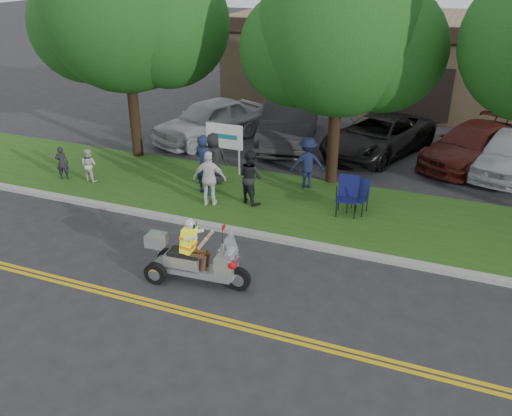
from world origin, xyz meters
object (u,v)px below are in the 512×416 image
at_px(spectator_adult_mid, 250,177).
at_px(parked_car_far_right, 509,153).
at_px(parked_car_left, 289,122).
at_px(parked_car_right, 471,145).
at_px(lawn_chair_b, 359,194).
at_px(parked_car_far_left, 209,120).
at_px(spectator_adult_right, 210,179).
at_px(spectator_adult_left, 204,165).
at_px(trike_scooter, 193,260).
at_px(parked_car_mid, 378,135).
at_px(lawn_chair_a, 348,193).

bearing_deg(spectator_adult_mid, parked_car_far_right, -116.28).
bearing_deg(parked_car_left, parked_car_right, -9.19).
xyz_separation_m(lawn_chair_b, spectator_adult_mid, (-3.03, -0.56, 0.25)).
xyz_separation_m(parked_car_far_left, parked_car_far_right, (10.66, 0.45, -0.09)).
bearing_deg(spectator_adult_right, parked_car_left, -104.76).
bearing_deg(spectator_adult_right, parked_car_far_right, -155.27).
bearing_deg(spectator_adult_right, parked_car_right, -148.44).
height_order(lawn_chair_b, spectator_adult_left, spectator_adult_left).
relative_size(parked_car_left, parked_car_far_right, 1.24).
xyz_separation_m(spectator_adult_right, parked_car_right, (6.76, 6.52, -0.22)).
height_order(trike_scooter, spectator_adult_mid, spectator_adult_mid).
height_order(parked_car_left, parked_car_mid, parked_car_left).
xyz_separation_m(lawn_chair_a, spectator_adult_right, (-3.75, -0.92, 0.20)).
xyz_separation_m(lawn_chair_b, parked_car_far_left, (-6.77, 4.41, 0.16)).
bearing_deg(spectator_adult_mid, parked_car_far_left, -27.40).
relative_size(lawn_chair_b, parked_car_left, 0.18).
height_order(lawn_chair_a, lawn_chair_b, lawn_chair_a).
height_order(trike_scooter, parked_car_far_right, trike_scooter).
bearing_deg(trike_scooter, spectator_adult_mid, 91.22).
bearing_deg(parked_car_far_left, parked_car_left, 37.94).
bearing_deg(parked_car_left, spectator_adult_mid, -93.95).
bearing_deg(parked_car_left, lawn_chair_b, -65.08).
height_order(spectator_adult_right, parked_car_far_right, spectator_adult_right).
relative_size(trike_scooter, lawn_chair_a, 2.25).
relative_size(spectator_adult_left, parked_car_far_left, 0.39).
height_order(lawn_chair_a, parked_car_right, parked_car_right).
xyz_separation_m(spectator_adult_left, spectator_adult_right, (0.51, -0.67, -0.11)).
bearing_deg(lawn_chair_b, parked_car_far_left, 154.11).
relative_size(spectator_adult_right, parked_car_far_right, 0.38).
distance_m(lawn_chair_a, parked_car_far_right, 6.56).
bearing_deg(spectator_adult_left, lawn_chair_a, -160.29).
height_order(lawn_chair_b, spectator_adult_mid, spectator_adult_mid).
height_order(spectator_adult_right, parked_car_right, spectator_adult_right).
distance_m(trike_scooter, spectator_adult_left, 4.69).
bearing_deg(lawn_chair_b, spectator_adult_mid, -162.27).
relative_size(spectator_adult_mid, parked_car_left, 0.30).
xyz_separation_m(spectator_adult_left, parked_car_right, (7.26, 5.84, -0.33)).
distance_m(parked_car_far_left, parked_car_right, 9.55).
xyz_separation_m(lawn_chair_b, spectator_adult_right, (-4.03, -1.14, 0.27)).
xyz_separation_m(lawn_chair_b, parked_car_right, (2.73, 5.38, 0.04)).
bearing_deg(parked_car_left, parked_car_mid, -9.51).
bearing_deg(parked_car_far_left, trike_scooter, -41.59).
relative_size(parked_car_right, parked_car_far_right, 1.12).
bearing_deg(parked_car_right, spectator_adult_right, -111.09).
distance_m(trike_scooter, lawn_chair_b, 5.45).
distance_m(lawn_chair_a, parked_car_left, 6.39).
bearing_deg(lawn_chair_a, parked_car_right, 55.37).
xyz_separation_m(lawn_chair_b, parked_car_far_right, (3.89, 4.86, 0.07)).
bearing_deg(trike_scooter, parked_car_right, 58.26).
height_order(parked_car_far_left, parked_car_far_right, parked_car_far_left).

